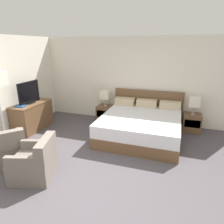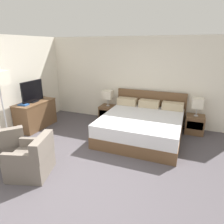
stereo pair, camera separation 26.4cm
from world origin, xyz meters
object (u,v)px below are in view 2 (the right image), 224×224
(bed, at_px, (142,125))
(nightstand_left, at_px, (108,113))
(table_lamp_left, at_px, (108,95))
(armchair_by_window, at_px, (7,147))
(dresser, at_px, (36,114))
(table_lamp_right, at_px, (198,103))
(tv, at_px, (32,92))
(nightstand_right, at_px, (195,124))
(book_red_cover, at_px, (24,105))
(armchair_companion, at_px, (32,160))

(bed, relative_size, nightstand_left, 4.38)
(table_lamp_left, distance_m, armchair_by_window, 3.11)
(bed, distance_m, dresser, 3.04)
(table_lamp_right, relative_size, tv, 0.63)
(nightstand_right, height_order, dresser, dresser)
(nightstand_left, height_order, tv, tv)
(book_red_cover, bearing_deg, dresser, 87.65)
(table_lamp_right, bearing_deg, armchair_by_window, -141.37)
(nightstand_right, xyz_separation_m, table_lamp_left, (-2.54, 0.00, 0.59))
(bed, height_order, table_lamp_right, bed)
(nightstand_left, bearing_deg, armchair_by_window, -110.15)
(nightstand_right, bearing_deg, armchair_by_window, -141.38)
(tv, height_order, armchair_by_window, tv)
(nightstand_left, distance_m, table_lamp_right, 2.61)
(bed, relative_size, armchair_companion, 2.48)
(bed, height_order, nightstand_right, bed)
(nightstand_left, bearing_deg, bed, -30.83)
(bed, height_order, armchair_companion, bed)
(table_lamp_right, distance_m, book_red_cover, 4.59)
(dresser, height_order, armchair_by_window, dresser)
(armchair_companion, bearing_deg, nightstand_right, 48.19)
(bed, height_order, table_lamp_left, bed)
(armchair_by_window, bearing_deg, table_lamp_left, 69.86)
(nightstand_left, relative_size, book_red_cover, 1.92)
(armchair_by_window, xyz_separation_m, armchair_companion, (0.85, -0.20, 0.00))
(book_red_cover, bearing_deg, armchair_by_window, -61.08)
(nightstand_left, height_order, armchair_by_window, armchair_by_window)
(bed, distance_m, table_lamp_left, 1.57)
(nightstand_left, height_order, armchair_companion, armchair_companion)
(armchair_companion, bearing_deg, book_red_cover, 136.81)
(book_red_cover, bearing_deg, tv, 87.13)
(armchair_by_window, bearing_deg, table_lamp_right, 38.63)
(tv, xyz_separation_m, armchair_companion, (1.51, -1.79, -0.77))
(nightstand_right, xyz_separation_m, table_lamp_right, (-0.00, 0.00, 0.59))
(bed, relative_size, dresser, 1.78)
(table_lamp_left, distance_m, armchair_companion, 3.13)
(dresser, xyz_separation_m, armchair_companion, (1.52, -1.81, -0.11))
(nightstand_left, height_order, nightstand_right, same)
(nightstand_left, distance_m, dresser, 2.14)
(bed, relative_size, book_red_cover, 8.41)
(bed, height_order, dresser, bed)
(nightstand_left, height_order, book_red_cover, book_red_cover)
(table_lamp_right, relative_size, dresser, 0.40)
(table_lamp_left, bearing_deg, bed, -30.87)
(bed, distance_m, tv, 3.13)
(dresser, bearing_deg, tv, -81.63)
(bed, bearing_deg, armchair_companion, -122.56)
(tv, bearing_deg, armchair_by_window, -67.35)
(table_lamp_left, xyz_separation_m, dresser, (-1.72, -1.27, -0.44))
(nightstand_left, distance_m, table_lamp_left, 0.59)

